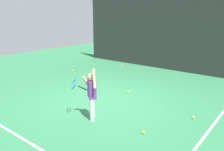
{
  "coord_description": "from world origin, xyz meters",
  "views": [
    {
      "loc": [
        4.22,
        -4.95,
        2.61
      ],
      "look_at": [
        0.27,
        0.06,
        0.85
      ],
      "focal_mm": 36.59,
      "sensor_mm": 36.0,
      "label": 1
    }
  ],
  "objects_px": {
    "tennis_ball_0": "(193,117)",
    "tennis_ball_4": "(129,92)",
    "tennis_ball_1": "(122,66)",
    "tennis_ball_5": "(143,132)",
    "tennis_ball_2": "(73,71)",
    "tennis_player": "(91,92)"
  },
  "relations": [
    {
      "from": "tennis_ball_1",
      "to": "tennis_ball_5",
      "type": "relative_size",
      "value": 1.0
    },
    {
      "from": "tennis_player",
      "to": "tennis_ball_5",
      "type": "distance_m",
      "value": 1.59
    },
    {
      "from": "tennis_player",
      "to": "tennis_ball_4",
      "type": "bearing_deg",
      "value": 133.86
    },
    {
      "from": "tennis_ball_0",
      "to": "tennis_ball_2",
      "type": "distance_m",
      "value": 6.17
    },
    {
      "from": "tennis_player",
      "to": "tennis_ball_2",
      "type": "xyz_separation_m",
      "value": [
        -3.99,
        2.99,
        -0.69
      ]
    },
    {
      "from": "tennis_ball_1",
      "to": "tennis_ball_5",
      "type": "xyz_separation_m",
      "value": [
        4.25,
        -5.1,
        0.0
      ]
    },
    {
      "from": "tennis_ball_1",
      "to": "tennis_ball_4",
      "type": "distance_m",
      "value": 3.96
    },
    {
      "from": "tennis_ball_0",
      "to": "tennis_ball_5",
      "type": "distance_m",
      "value": 1.58
    },
    {
      "from": "tennis_player",
      "to": "tennis_ball_0",
      "type": "xyz_separation_m",
      "value": [
        2.03,
        1.62,
        -0.69
      ]
    },
    {
      "from": "tennis_ball_1",
      "to": "tennis_ball_4",
      "type": "bearing_deg",
      "value": -51.11
    },
    {
      "from": "tennis_ball_0",
      "to": "tennis_ball_1",
      "type": "relative_size",
      "value": 1.0
    },
    {
      "from": "tennis_ball_2",
      "to": "tennis_ball_4",
      "type": "relative_size",
      "value": 1.0
    },
    {
      "from": "tennis_ball_0",
      "to": "tennis_ball_2",
      "type": "xyz_separation_m",
      "value": [
        -6.02,
        1.38,
        0.0
      ]
    },
    {
      "from": "tennis_ball_2",
      "to": "tennis_ball_5",
      "type": "bearing_deg",
      "value": -27.64
    },
    {
      "from": "tennis_player",
      "to": "tennis_ball_1",
      "type": "relative_size",
      "value": 20.46
    },
    {
      "from": "tennis_ball_0",
      "to": "tennis_ball_4",
      "type": "distance_m",
      "value": 2.45
    },
    {
      "from": "tennis_ball_4",
      "to": "tennis_player",
      "type": "bearing_deg",
      "value": -80.84
    },
    {
      "from": "tennis_player",
      "to": "tennis_ball_2",
      "type": "bearing_deg",
      "value": 177.8
    },
    {
      "from": "tennis_player",
      "to": "tennis_ball_1",
      "type": "height_order",
      "value": "tennis_player"
    },
    {
      "from": "tennis_ball_2",
      "to": "tennis_ball_4",
      "type": "height_order",
      "value": "same"
    },
    {
      "from": "tennis_ball_0",
      "to": "tennis_ball_2",
      "type": "relative_size",
      "value": 1.0
    },
    {
      "from": "tennis_ball_1",
      "to": "tennis_player",
      "type": "bearing_deg",
      "value": -61.68
    }
  ]
}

